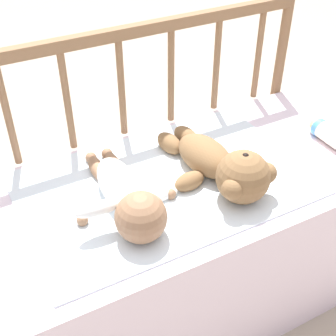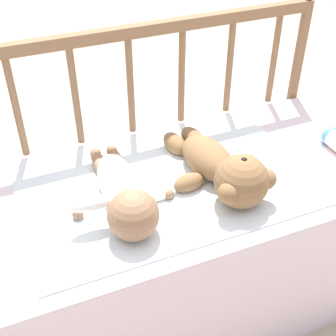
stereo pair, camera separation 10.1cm
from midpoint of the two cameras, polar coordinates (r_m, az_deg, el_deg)
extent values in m
plane|color=tan|center=(1.74, 1.81, -16.18)|extent=(12.00, 12.00, 0.00)
cube|color=silver|center=(1.53, 2.01, -10.12)|extent=(1.31, 0.59, 0.55)
cylinder|color=brown|center=(1.90, 15.91, 6.01)|extent=(0.04, 0.04, 0.90)
cube|color=brown|center=(1.42, -2.86, 16.17)|extent=(1.27, 0.03, 0.04)
cylinder|color=brown|center=(1.43, -16.09, 6.88)|extent=(0.02, 0.02, 0.32)
cylinder|color=brown|center=(1.45, -9.25, 8.41)|extent=(0.02, 0.02, 0.32)
cylinder|color=brown|center=(1.50, -2.65, 9.76)|extent=(0.02, 0.02, 0.32)
cylinder|color=brown|center=(1.56, 3.56, 10.91)|extent=(0.02, 0.02, 0.32)
cylinder|color=brown|center=(1.63, 9.27, 11.85)|extent=(0.02, 0.02, 0.32)
cylinder|color=brown|center=(1.73, 14.46, 12.60)|extent=(0.02, 0.02, 0.32)
cube|color=white|center=(1.34, 1.74, -1.95)|extent=(0.81, 0.52, 0.01)
ellipsoid|color=olive|center=(1.37, 6.96, 1.18)|extent=(0.14, 0.22, 0.10)
sphere|color=olive|center=(1.26, 11.21, -1.69)|extent=(0.15, 0.15, 0.15)
sphere|color=beige|center=(1.24, 11.44, -0.22)|extent=(0.06, 0.06, 0.06)
sphere|color=black|center=(1.22, 11.58, 0.74)|extent=(0.02, 0.02, 0.02)
sphere|color=olive|center=(1.28, 14.03, -1.36)|extent=(0.06, 0.06, 0.06)
sphere|color=olive|center=(1.21, 9.79, -3.11)|extent=(0.06, 0.06, 0.06)
ellipsoid|color=olive|center=(1.41, 11.09, 0.52)|extent=(0.10, 0.06, 0.05)
ellipsoid|color=olive|center=(1.31, 4.75, -1.85)|extent=(0.10, 0.06, 0.05)
ellipsoid|color=olive|center=(1.49, 4.95, 3.65)|extent=(0.07, 0.11, 0.06)
ellipsoid|color=olive|center=(1.46, 2.79, 2.96)|extent=(0.07, 0.11, 0.06)
ellipsoid|color=white|center=(1.29, -3.92, -1.75)|extent=(0.12, 0.24, 0.09)
sphere|color=#936B4C|center=(1.15, -1.76, -5.85)|extent=(0.13, 0.13, 0.13)
ellipsoid|color=white|center=(1.28, 0.64, -3.45)|extent=(0.12, 0.04, 0.04)
ellipsoid|color=white|center=(1.17, -6.73, -4.41)|extent=(0.12, 0.04, 0.04)
sphere|color=#936B4C|center=(1.28, 2.28, -3.27)|extent=(0.03, 0.03, 0.03)
sphere|color=#936B4C|center=(1.24, -8.64, -5.65)|extent=(0.03, 0.03, 0.03)
ellipsoid|color=#936B4C|center=(1.40, -4.26, 0.80)|extent=(0.05, 0.13, 0.04)
ellipsoid|color=#936B4C|center=(1.39, -6.28, 0.40)|extent=(0.05, 0.13, 0.04)
sphere|color=#936B4C|center=(1.45, -4.89, 2.11)|extent=(0.03, 0.03, 0.03)
sphere|color=#936B4C|center=(1.44, -6.85, 1.73)|extent=(0.03, 0.03, 0.03)
cylinder|color=#4C99D8|center=(1.60, 21.00, 3.56)|extent=(0.06, 0.02, 0.06)
sphere|color=#EAC67F|center=(1.61, 20.55, 3.94)|extent=(0.04, 0.04, 0.04)
camera|label=1|loc=(0.05, -87.79, 1.70)|focal=50.00mm
camera|label=2|loc=(0.05, 92.21, -1.70)|focal=50.00mm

